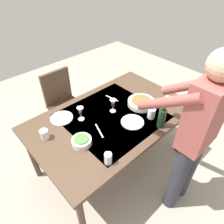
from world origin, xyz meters
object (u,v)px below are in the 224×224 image
Objects in this scene: wine_glass_right at (113,103)px; serving_bowl_pasta at (141,102)px; water_cup_near_right at (167,101)px; side_bowl_salad at (82,141)px; dinner_plate_far at (132,122)px; person_server at (195,134)px; water_cup_far_left at (108,158)px; dining_table at (112,120)px; water_cup_far_right at (44,134)px; water_cup_near_left at (152,113)px; chair_near at (62,100)px; wine_glass_left at (80,111)px; wine_bottle at (162,118)px; dinner_plate_near at (62,118)px.

serving_bowl_pasta is at bearing 156.73° from wine_glass_right.
water_cup_near_right reaches higher than side_bowl_salad.
dinner_plate_far is at bearing -7.39° from water_cup_near_right.
water_cup_near_right is at bearing 147.12° from wine_glass_right.
dinner_plate_far is (0.11, -0.58, -0.18)m from person_server.
water_cup_far_left is 0.46× the size of dinner_plate_far.
dining_table is 0.39m from serving_bowl_pasta.
water_cup_near_right is 1.32m from water_cup_far_right.
water_cup_near_left is 0.22m from dinner_plate_far.
water_cup_far_right is 0.35m from side_bowl_salad.
wine_glass_left reaches higher than chair_near.
wine_bottle reaches higher than dining_table.
water_cup_far_right is at bearing -54.13° from side_bowl_salad.
wine_glass_left is 0.61m from water_cup_far_left.
water_cup_near_left reaches higher than dinner_plate_far.
serving_bowl_pasta is at bearing -109.59° from wine_bottle.
water_cup_far_right is (0.40, -0.01, -0.06)m from wine_glass_left.
dining_table is 0.64m from water_cup_near_right.
wine_glass_left is 0.53m from dinner_plate_far.
dining_table is at bearing -26.27° from water_cup_near_right.
wine_bottle is at bearing 130.64° from dinner_plate_near.
water_cup_near_left is at bearing 165.11° from side_bowl_salad.
dinner_plate_near is (0.47, -0.27, -0.10)m from wine_glass_right.
person_server is 0.65m from water_cup_near_right.
wine_glass_right is at bearing -85.61° from dinner_plate_far.
chair_near is 1.40m from water_cup_far_left.
water_cup_near_left is 0.76m from side_bowl_salad.
water_cup_near_left is at bearing 106.10° from chair_near.
wine_glass_left is 0.84× the size of side_bowl_salad.
dining_table is at bearing -12.86° from serving_bowl_pasta.
dinner_plate_near is at bearing -96.83° from side_bowl_salad.
person_server is at bearing 133.22° from side_bowl_salad.
water_cup_near_left is at bearing 158.46° from dinner_plate_far.
person_server is at bearing 118.46° from dinner_plate_near.
chair_near is 1.78m from person_server.
person_server is 9.38× the size of side_bowl_salad.
chair_near is 0.73m from dinner_plate_near.
wine_bottle is 1.29× the size of dinner_plate_near.
water_cup_near_left is 0.71m from water_cup_far_left.
wine_glass_left is 1.40× the size of water_cup_near_right.
person_server is 7.34× the size of dinner_plate_far.
water_cup_near_left is (-0.35, 1.21, 0.30)m from chair_near.
wine_bottle is 0.16m from water_cup_near_left.
dinner_plate_far is at bearing -21.54° from water_cup_near_left.
wine_glass_right is at bearing 150.07° from dinner_plate_near.
water_cup_near_left reaches higher than serving_bowl_pasta.
water_cup_near_left is at bearing 67.00° from serving_bowl_pasta.
dinner_plate_far is (-0.02, 0.26, -0.10)m from wine_glass_right.
wine_glass_left is 1.00× the size of wine_glass_right.
dinner_plate_far is (-0.50, -0.20, -0.05)m from water_cup_far_left.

